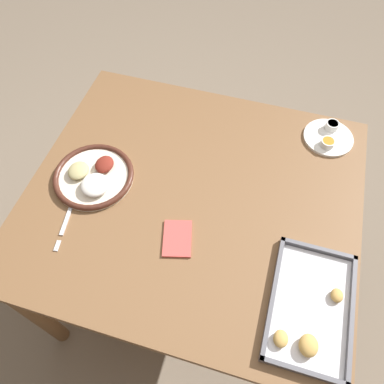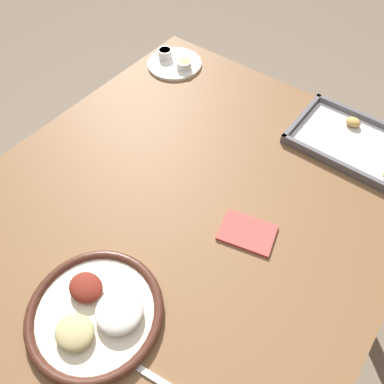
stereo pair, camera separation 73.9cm
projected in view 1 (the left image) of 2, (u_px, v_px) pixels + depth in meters
The scene contains 7 objects.
ground_plane at pixel (192, 276), 1.86m from camera, with size 8.00×8.00×0.00m, color #7A6B59.
dining_table at pixel (193, 211), 1.32m from camera, with size 0.97×1.08×0.75m.
dinner_plate at pixel (94, 176), 1.25m from camera, with size 0.27×0.27×0.04m.
fork at pixel (67, 219), 1.17m from camera, with size 0.20×0.04×0.00m.
saucer_plate at pixel (329, 136), 1.35m from camera, with size 0.18×0.18×0.04m.
baking_tray at pixel (310, 310), 1.01m from camera, with size 0.35×0.22×0.04m.
napkin at pixel (177, 238), 1.14m from camera, with size 0.14×0.11×0.01m.
Camera 1 is at (0.63, 0.18, 1.78)m, focal length 35.00 mm.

